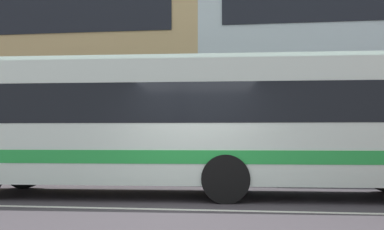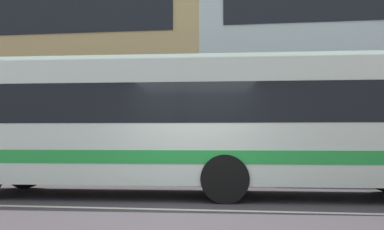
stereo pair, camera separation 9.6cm
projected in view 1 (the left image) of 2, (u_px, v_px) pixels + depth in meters
ground_plane at (190, 210)px, 8.62m from camera, size 160.00×160.00×0.00m
lane_centre_line at (190, 210)px, 8.62m from camera, size 60.00×0.16×0.01m
transit_bus at (196, 121)px, 10.74m from camera, size 11.38×2.99×3.12m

